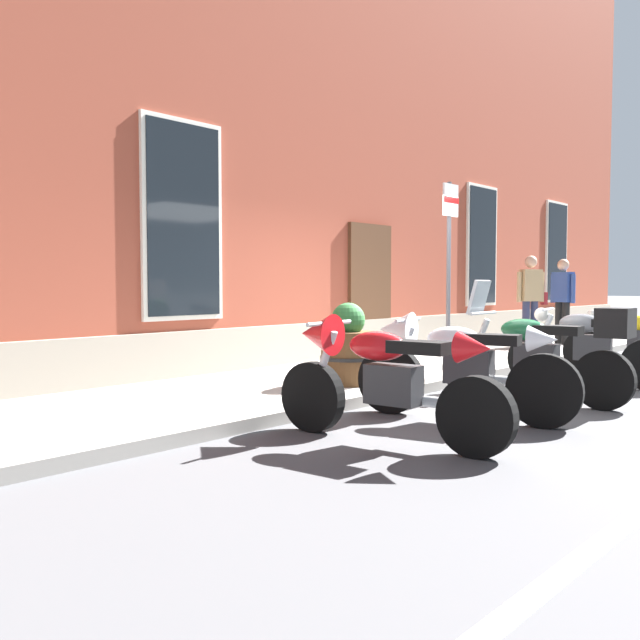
% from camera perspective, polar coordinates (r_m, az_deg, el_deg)
% --- Properties ---
extents(ground_plane, '(140.00, 140.00, 0.00)m').
position_cam_1_polar(ground_plane, '(8.50, 10.38, -5.78)').
color(ground_plane, '#4C4C4F').
extents(sidewalk, '(32.88, 2.67, 0.12)m').
position_cam_1_polar(sidewalk, '(9.25, 3.30, -4.64)').
color(sidewalk, gray).
rests_on(sidewalk, ground_plane).
extents(brick_pub_facade, '(26.88, 5.63, 9.47)m').
position_cam_1_polar(brick_pub_facade, '(12.62, -12.19, 18.74)').
color(brick_pub_facade, brown).
rests_on(brick_pub_facade, ground_plane).
extents(motorcycle_red_sport, '(0.62, 2.14, 1.04)m').
position_cam_1_polar(motorcycle_red_sport, '(5.58, 4.95, -4.48)').
color(motorcycle_red_sport, black).
rests_on(motorcycle_red_sport, ground_plane).
extents(motorcycle_white_sport, '(0.75, 2.13, 1.02)m').
position_cam_1_polar(motorcycle_white_sport, '(6.61, 11.30, -3.43)').
color(motorcycle_white_sport, black).
rests_on(motorcycle_white_sport, ground_plane).
extents(motorcycle_green_touring, '(0.62, 2.14, 1.34)m').
position_cam_1_polar(motorcycle_green_touring, '(7.74, 18.20, -2.57)').
color(motorcycle_green_touring, black).
rests_on(motorcycle_green_touring, ground_plane).
extents(motorcycle_grey_naked, '(0.70, 1.98, 0.99)m').
position_cam_1_polar(motorcycle_grey_naked, '(9.23, 21.48, -2.20)').
color(motorcycle_grey_naked, black).
rests_on(motorcycle_grey_naked, ground_plane).
extents(motorcycle_yellow_naked, '(0.62, 2.13, 0.92)m').
position_cam_1_polar(motorcycle_yellow_naked, '(10.59, 25.23, -1.74)').
color(motorcycle_yellow_naked, black).
rests_on(motorcycle_yellow_naked, ground_plane).
extents(pedestrian_tan_coat, '(0.61, 0.40, 1.71)m').
position_cam_1_polar(pedestrian_tan_coat, '(13.49, 17.25, 2.00)').
color(pedestrian_tan_coat, '#2D3351').
rests_on(pedestrian_tan_coat, sidewalk).
extents(pedestrian_blue_top, '(0.33, 0.56, 1.66)m').
position_cam_1_polar(pedestrian_blue_top, '(14.04, 19.68, 1.87)').
color(pedestrian_blue_top, black).
rests_on(pedestrian_blue_top, sidewalk).
extents(parking_sign, '(0.36, 0.07, 2.57)m').
position_cam_1_polar(parking_sign, '(9.55, 10.79, 5.86)').
color(parking_sign, '#4C4C51').
rests_on(parking_sign, sidewalk).
extents(barrel_planter, '(0.67, 0.67, 0.96)m').
position_cam_1_polar(barrel_planter, '(7.99, 2.37, -2.56)').
color(barrel_planter, brown).
rests_on(barrel_planter, sidewalk).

